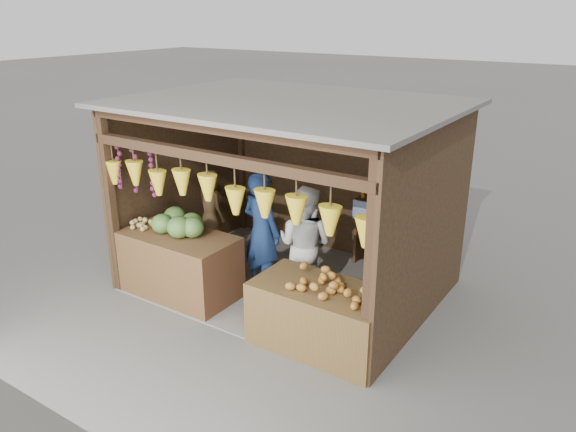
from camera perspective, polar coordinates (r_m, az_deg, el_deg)
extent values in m
plane|color=#514F49|center=(8.23, 0.04, -6.99)|extent=(80.00, 80.00, 0.00)
cube|color=slate|center=(8.23, 0.04, -6.93)|extent=(4.00, 3.00, 0.02)
cube|color=black|center=(8.96, 5.36, 4.16)|extent=(4.00, 0.06, 2.60)
cube|color=black|center=(8.94, -10.74, 3.85)|extent=(0.06, 3.00, 2.60)
cube|color=black|center=(6.89, 14.04, -1.37)|extent=(0.06, 3.00, 2.60)
cube|color=#605B54|center=(7.41, 0.04, 11.41)|extent=(4.30, 3.30, 0.06)
cube|color=black|center=(7.98, -17.57, 1.25)|extent=(0.11, 0.11, 2.60)
cube|color=black|center=(5.68, 8.40, -5.75)|extent=(0.11, 0.11, 2.60)
cube|color=black|center=(9.94, -4.73, 5.79)|extent=(0.11, 0.11, 2.60)
cube|color=black|center=(8.21, 17.13, 1.82)|extent=(0.11, 0.11, 2.60)
cube|color=black|center=(6.37, -7.17, 5.83)|extent=(4.00, 0.12, 0.12)
cube|color=black|center=(6.29, -7.31, 8.83)|extent=(4.00, 0.12, 0.12)
cube|color=#382314|center=(8.44, 10.93, 1.06)|extent=(1.25, 0.30, 0.05)
cube|color=#382314|center=(8.84, 7.23, -1.45)|extent=(0.05, 0.28, 1.05)
cube|color=#382314|center=(8.43, 14.34, -3.04)|extent=(0.05, 0.28, 1.05)
cube|color=blue|center=(8.34, 10.44, -0.08)|extent=(1.25, 0.02, 0.30)
cube|color=#4E2C1A|center=(7.94, -10.94, -4.88)|extent=(1.63, 0.85, 0.90)
cube|color=#51371B|center=(6.67, 3.36, -10.23)|extent=(1.61, 0.85, 0.78)
cube|color=black|center=(9.18, -7.67, -3.21)|extent=(0.30, 0.30, 0.28)
imported|color=navy|center=(7.78, -2.71, -1.67)|extent=(0.69, 0.51, 1.74)
imported|color=silver|center=(7.51, 1.74, -2.91)|extent=(0.82, 0.65, 1.63)
imported|color=brown|center=(8.92, -7.88, 1.04)|extent=(0.65, 0.53, 1.16)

